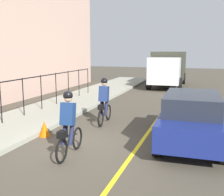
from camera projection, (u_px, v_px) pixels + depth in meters
ground_plane at (82, 147)px, 8.22m from camera, size 80.00×80.00×0.00m
lane_line_centre at (133, 153)px, 7.71m from camera, size 36.00×0.12×0.01m
iron_fence at (0, 94)px, 10.15m from camera, size 16.13×0.04×1.60m
cyclist_lead at (104, 101)px, 10.65m from camera, size 1.71×0.38×1.83m
cyclist_follow at (68, 124)px, 7.31m from camera, size 1.71×0.38×1.83m
patrol_sedan at (191, 117)px, 8.48m from camera, size 4.45×2.03×1.58m
box_truck_background at (168, 67)px, 22.04m from camera, size 6.75×2.63×2.78m
traffic_cone_near at (44, 129)px, 9.18m from camera, size 0.36×0.36×0.54m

